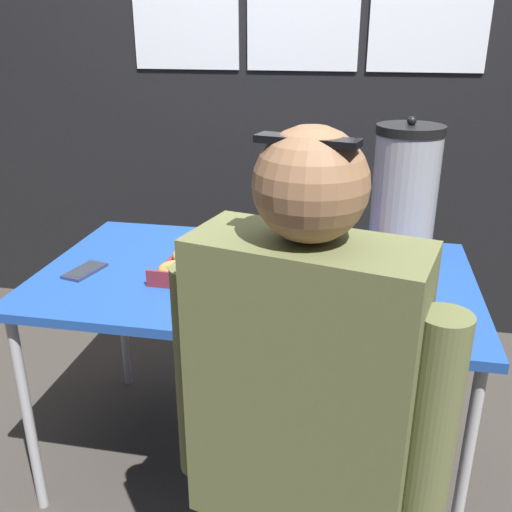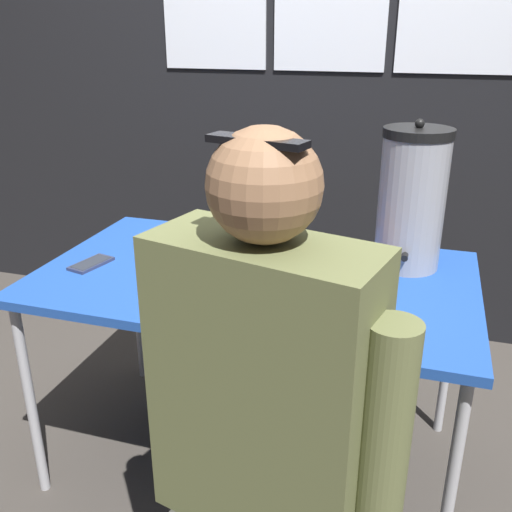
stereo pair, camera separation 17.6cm
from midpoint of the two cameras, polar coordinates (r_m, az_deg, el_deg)
ground_plane at (r=2.17m, az=-2.58°, el=-19.46°), size 12.00×12.00×0.00m
back_wall at (r=2.78m, az=2.84°, el=19.72°), size 6.00×0.11×2.66m
folding_table at (r=1.80m, az=-2.95°, el=-3.15°), size 1.35×0.79×0.72m
donut_box at (r=1.74m, az=-3.27°, el=-1.68°), size 0.63×0.28×0.05m
coffee_urn at (r=1.86m, az=12.02°, el=5.97°), size 0.21×0.24×0.47m
cell_phone at (r=1.89m, az=-19.33°, el=-1.45°), size 0.10×0.16×0.01m
person_seated at (r=1.23m, az=0.16°, el=-19.92°), size 0.56×0.31×1.29m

